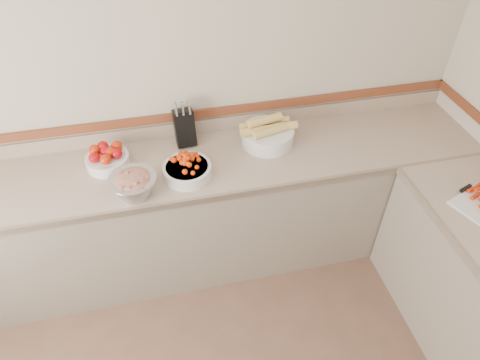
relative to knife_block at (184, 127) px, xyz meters
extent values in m
plane|color=#BAAE9A|center=(-0.11, 0.10, 0.28)|extent=(4.00, 0.00, 4.00)
cube|color=gray|center=(-0.11, -0.22, -0.14)|extent=(4.00, 0.65, 0.04)
cube|color=gray|center=(-0.11, -0.22, -0.59)|extent=(4.00, 0.63, 0.86)
cube|color=#796551|center=(-0.11, -0.54, -0.14)|extent=(4.00, 0.02, 0.04)
cube|color=gray|center=(-0.11, 0.09, -0.07)|extent=(4.00, 0.02, 0.10)
cube|color=brown|center=(-0.11, 0.09, 0.03)|extent=(4.00, 0.02, 0.06)
cube|color=black|center=(0.00, 0.00, -0.01)|extent=(0.14, 0.16, 0.25)
cylinder|color=silver|center=(-0.04, -0.03, 0.14)|extent=(0.02, 0.03, 0.07)
cylinder|color=silver|center=(0.00, -0.03, 0.14)|extent=(0.02, 0.03, 0.07)
cylinder|color=silver|center=(0.04, -0.03, 0.14)|extent=(0.02, 0.03, 0.07)
cylinder|color=silver|center=(-0.04, 0.00, 0.14)|extent=(0.02, 0.03, 0.07)
cylinder|color=silver|center=(0.00, 0.00, 0.14)|extent=(0.02, 0.03, 0.07)
cylinder|color=silver|center=(0.04, 0.00, 0.14)|extent=(0.02, 0.03, 0.07)
cylinder|color=silver|center=(-0.04, 0.02, 0.14)|extent=(0.02, 0.03, 0.07)
cylinder|color=silver|center=(0.00, 0.02, 0.14)|extent=(0.02, 0.03, 0.07)
cylinder|color=silver|center=(0.04, 0.02, 0.14)|extent=(0.02, 0.03, 0.07)
cylinder|color=silver|center=(-0.50, -0.13, -0.09)|extent=(0.26, 0.26, 0.07)
torus|color=silver|center=(-0.50, -0.13, -0.06)|extent=(0.27, 0.27, 0.01)
cylinder|color=white|center=(-0.50, -0.13, -0.06)|extent=(0.23, 0.23, 0.01)
ellipsoid|color=#AF070C|center=(-0.56, -0.16, -0.02)|extent=(0.07, 0.07, 0.06)
ellipsoid|color=red|center=(-0.50, -0.19, -0.02)|extent=(0.07, 0.07, 0.06)
ellipsoid|color=#AF070C|center=(-0.43, -0.15, -0.02)|extent=(0.07, 0.07, 0.06)
ellipsoid|color=red|center=(-0.56, -0.08, -0.02)|extent=(0.07, 0.07, 0.06)
ellipsoid|color=#AF070C|center=(-0.50, -0.11, -0.02)|extent=(0.07, 0.07, 0.06)
ellipsoid|color=red|center=(-0.43, -0.07, -0.02)|extent=(0.07, 0.07, 0.06)
ellipsoid|color=#AF070C|center=(-0.52, -0.06, -0.02)|extent=(0.07, 0.07, 0.06)
ellipsoid|color=red|center=(-0.47, -0.13, -0.02)|extent=(0.07, 0.07, 0.06)
cylinder|color=silver|center=(-0.03, -0.33, -0.09)|extent=(0.29, 0.29, 0.08)
torus|color=silver|center=(-0.03, -0.33, -0.06)|extent=(0.29, 0.29, 0.01)
cylinder|color=white|center=(-0.03, -0.33, -0.06)|extent=(0.25, 0.25, 0.01)
sphere|color=red|center=(-0.03, -0.31, 0.01)|extent=(0.03, 0.03, 0.03)
sphere|color=red|center=(-0.05, -0.26, -0.02)|extent=(0.03, 0.03, 0.03)
sphere|color=red|center=(-0.03, -0.34, 0.02)|extent=(0.03, 0.03, 0.03)
sphere|color=red|center=(0.03, -0.27, -0.02)|extent=(0.03, 0.03, 0.03)
sphere|color=red|center=(-0.03, -0.33, 0.01)|extent=(0.03, 0.03, 0.03)
sphere|color=red|center=(0.01, -0.36, 0.00)|extent=(0.03, 0.03, 0.03)
sphere|color=red|center=(-0.02, -0.34, 0.00)|extent=(0.03, 0.03, 0.03)
sphere|color=red|center=(-0.09, -0.29, -0.02)|extent=(0.03, 0.03, 0.03)
sphere|color=red|center=(-0.03, -0.37, 0.00)|extent=(0.03, 0.03, 0.03)
sphere|color=red|center=(-0.11, -0.32, -0.02)|extent=(0.03, 0.03, 0.03)
sphere|color=red|center=(0.05, -0.30, -0.03)|extent=(0.03, 0.03, 0.03)
sphere|color=red|center=(-0.09, -0.33, 0.00)|extent=(0.03, 0.03, 0.03)
sphere|color=red|center=(-0.07, -0.32, 0.00)|extent=(0.03, 0.03, 0.03)
sphere|color=red|center=(-0.04, -0.36, 0.01)|extent=(0.03, 0.03, 0.03)
sphere|color=red|center=(-0.02, -0.24, -0.03)|extent=(0.03, 0.03, 0.03)
sphere|color=red|center=(-0.12, -0.40, -0.03)|extent=(0.03, 0.03, 0.03)
sphere|color=red|center=(0.02, -0.39, -0.02)|extent=(0.03, 0.03, 0.03)
sphere|color=red|center=(0.00, -0.33, 0.00)|extent=(0.03, 0.03, 0.03)
sphere|color=red|center=(-0.02, -0.41, -0.02)|extent=(0.03, 0.03, 0.03)
sphere|color=red|center=(-0.08, -0.26, -0.02)|extent=(0.03, 0.03, 0.03)
sphere|color=red|center=(-0.07, -0.27, -0.02)|extent=(0.03, 0.03, 0.03)
sphere|color=red|center=(-0.04, -0.34, 0.02)|extent=(0.03, 0.03, 0.03)
sphere|color=red|center=(-0.05, -0.32, 0.00)|extent=(0.03, 0.03, 0.03)
sphere|color=red|center=(-0.12, -0.27, -0.03)|extent=(0.03, 0.03, 0.03)
sphere|color=red|center=(-0.04, -0.36, 0.00)|extent=(0.03, 0.03, 0.03)
sphere|color=red|center=(0.01, -0.35, 0.00)|extent=(0.03, 0.03, 0.03)
sphere|color=red|center=(-0.03, -0.25, -0.02)|extent=(0.03, 0.03, 0.03)
sphere|color=red|center=(-0.01, -0.34, 0.00)|extent=(0.03, 0.03, 0.03)
sphere|color=red|center=(-0.02, -0.38, 0.00)|extent=(0.03, 0.03, 0.03)
sphere|color=red|center=(-0.07, -0.40, -0.02)|extent=(0.03, 0.03, 0.03)
sphere|color=red|center=(-0.03, -0.29, -0.01)|extent=(0.03, 0.03, 0.03)
sphere|color=red|center=(-0.05, -0.33, 0.00)|extent=(0.03, 0.03, 0.03)
sphere|color=red|center=(-0.07, -0.28, -0.02)|extent=(0.03, 0.03, 0.03)
sphere|color=red|center=(-0.05, -0.42, -0.02)|extent=(0.03, 0.03, 0.03)
sphere|color=red|center=(-0.03, -0.32, 0.00)|extent=(0.03, 0.03, 0.03)
sphere|color=red|center=(-0.01, -0.34, 0.00)|extent=(0.03, 0.03, 0.03)
sphere|color=red|center=(-0.03, -0.33, 0.01)|extent=(0.03, 0.03, 0.03)
sphere|color=red|center=(-0.04, -0.34, 0.00)|extent=(0.03, 0.03, 0.03)
sphere|color=red|center=(-0.01, -0.28, 0.00)|extent=(0.03, 0.03, 0.03)
cylinder|color=silver|center=(0.52, -0.12, -0.07)|extent=(0.34, 0.34, 0.10)
torus|color=silver|center=(0.52, -0.12, -0.03)|extent=(0.34, 0.34, 0.01)
cylinder|color=tan|center=(0.45, -0.14, 0.00)|extent=(0.23, 0.08, 0.05)
cylinder|color=tan|center=(0.52, -0.17, 0.00)|extent=(0.23, 0.11, 0.05)
cylinder|color=tan|center=(0.60, -0.14, 0.00)|extent=(0.23, 0.06, 0.05)
cylinder|color=tan|center=(0.46, -0.07, 0.00)|extent=(0.23, 0.09, 0.05)
cylinder|color=tan|center=(0.56, -0.06, 0.00)|extent=(0.23, 0.08, 0.05)
cylinder|color=tan|center=(0.50, -0.12, 0.05)|extent=(0.23, 0.10, 0.05)
cylinder|color=#B2B2BA|center=(-0.35, -0.43, -0.06)|extent=(0.27, 0.27, 0.13)
torus|color=#B2B2BA|center=(-0.35, -0.43, 0.00)|extent=(0.27, 0.27, 0.01)
ellipsoid|color=#A31247|center=(-0.35, -0.43, -0.01)|extent=(0.22, 0.22, 0.07)
cube|color=#A31247|center=(-0.33, -0.42, 0.00)|extent=(0.02, 0.02, 0.02)
cube|color=#8FA851|center=(-0.27, -0.46, 0.01)|extent=(0.03, 0.03, 0.02)
cube|color=#A31247|center=(-0.33, -0.50, 0.02)|extent=(0.03, 0.03, 0.02)
cube|color=#8FA851|center=(-0.37, -0.51, 0.01)|extent=(0.02, 0.02, 0.02)
cube|color=#A31247|center=(-0.40, -0.50, 0.01)|extent=(0.03, 0.03, 0.02)
cube|color=#8FA851|center=(-0.30, -0.46, 0.01)|extent=(0.02, 0.02, 0.02)
cube|color=#A31247|center=(-0.39, -0.44, 0.01)|extent=(0.02, 0.02, 0.02)
cube|color=#8FA851|center=(-0.32, -0.42, 0.01)|extent=(0.02, 0.02, 0.02)
cube|color=#A31247|center=(-0.36, -0.45, 0.01)|extent=(0.03, 0.03, 0.02)
cube|color=#8FA851|center=(-0.40, -0.37, 0.01)|extent=(0.03, 0.03, 0.02)
cube|color=#A31247|center=(-0.41, -0.39, 0.01)|extent=(0.02, 0.02, 0.02)
cube|color=#8FA851|center=(-0.30, -0.49, 0.02)|extent=(0.02, 0.02, 0.02)
cube|color=#A31247|center=(-0.34, -0.49, 0.02)|extent=(0.02, 0.02, 0.02)
cube|color=#8FA851|center=(-0.37, -0.40, 0.02)|extent=(0.02, 0.02, 0.02)
cone|color=red|center=(1.60, -0.83, -0.10)|extent=(0.16, 0.08, 0.02)
cone|color=red|center=(1.60, -0.81, -0.10)|extent=(0.16, 0.08, 0.02)
cube|color=black|center=(1.52, -0.83, -0.10)|extent=(0.09, 0.05, 0.02)
camera|label=1|loc=(-0.16, -2.29, 1.59)|focal=32.00mm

